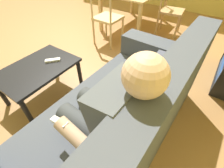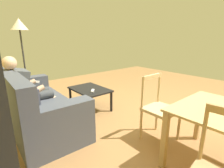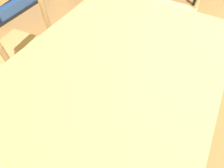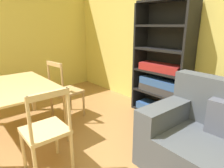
# 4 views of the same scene
# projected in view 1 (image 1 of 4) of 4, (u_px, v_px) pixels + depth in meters

# --- Properties ---
(ground_plane) EXTENTS (8.19, 8.19, 0.00)m
(ground_plane) POSITION_uv_depth(u_px,v_px,m) (75.00, 43.00, 3.05)
(ground_plane) COLOR #9E7042
(couch) EXTENTS (2.10, 0.97, 0.96)m
(couch) POSITION_uv_depth(u_px,v_px,m) (119.00, 119.00, 1.38)
(couch) COLOR #474C56
(couch) RESTS_ON ground_plane
(person_lounging) EXTENTS (0.60, 0.88, 1.17)m
(person_lounging) POSITION_uv_depth(u_px,v_px,m) (108.00, 116.00, 1.09)
(person_lounging) COLOR #4C5156
(person_lounging) RESTS_ON ground_plane
(coffee_table) EXTENTS (0.84, 0.58, 0.44)m
(coffee_table) POSITION_uv_depth(u_px,v_px,m) (38.00, 72.00, 1.81)
(coffee_table) COLOR black
(coffee_table) RESTS_ON ground_plane
(tv_remote) EXTENTS (0.16, 0.15, 0.02)m
(tv_remote) POSITION_uv_depth(u_px,v_px,m) (53.00, 60.00, 1.85)
(tv_remote) COLOR white
(tv_remote) RESTS_ON coffee_table
(dining_chair_near_wall) EXTENTS (0.47, 0.47, 0.97)m
(dining_chair_near_wall) POSITION_uv_depth(u_px,v_px,m) (170.00, 10.00, 3.05)
(dining_chair_near_wall) COLOR tan
(dining_chair_near_wall) RESTS_ON ground_plane
(dining_chair_facing_couch) EXTENTS (0.42, 0.42, 0.94)m
(dining_chair_facing_couch) POSITION_uv_depth(u_px,v_px,m) (107.00, 18.00, 2.74)
(dining_chair_facing_couch) COLOR #D1B27F
(dining_chair_facing_couch) RESTS_ON ground_plane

